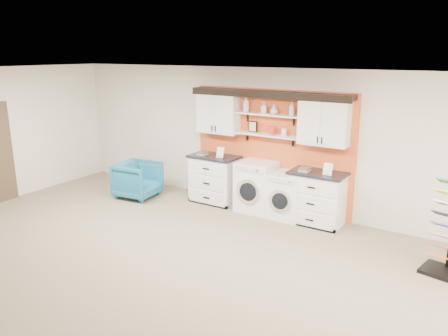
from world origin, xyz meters
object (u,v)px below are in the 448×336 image
Objects in this scene: armchair at (138,180)px; washer at (257,187)px; dryer at (288,195)px; base_cabinet_left at (215,179)px; sample_rack at (448,241)px; base_cabinet_right at (317,198)px.

washer is at bearing -83.13° from armchair.
dryer is (0.68, 0.00, -0.06)m from washer.
armchair is (-1.59, -0.65, -0.11)m from base_cabinet_left.
base_cabinet_right is at bearing 172.25° from sample_rack.
base_cabinet_right is at bearing 0.00° from base_cabinet_left.
sample_rack is at bearing -19.67° from base_cabinet_right.
sample_rack is at bearing -12.89° from washer.
washer is 0.64× the size of sample_rack.
dryer is at bearing -179.67° from base_cabinet_right.
base_cabinet_right is 1.15× the size of dryer.
armchair is at bearing -169.59° from sample_rack.
sample_rack is 6.11m from armchair.
base_cabinet_right is (2.26, 0.00, -0.01)m from base_cabinet_left.
base_cabinet_right is at bearing 0.33° from dryer.
washer is 1.14× the size of dryer.
base_cabinet_right is 1.26m from washer.
base_cabinet_left is at bearing -74.89° from armchair.
sample_rack reaches higher than washer.
sample_rack is 1.83× the size of armchair.
base_cabinet_left is 1.20× the size of armchair.
sample_rack is (2.84, -0.80, 0.07)m from dryer.
dryer is (1.68, -0.00, -0.06)m from base_cabinet_left.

